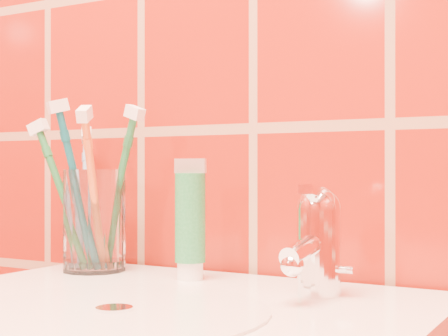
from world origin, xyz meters
The scene contains 8 objects.
glass_tumbler centered at (-0.20, 1.11, 0.92)m, with size 0.08×0.08×0.14m, color white.
toothpaste_tube centered at (-0.04, 1.11, 0.92)m, with size 0.04×0.04×0.15m.
faucet centered at (0.14, 1.09, 0.91)m, with size 0.05×0.11×0.12m.
toothbrush_0 centered at (-0.23, 1.13, 0.95)m, with size 0.08×0.09×0.20m, color #6B92BE, non-canonical shape.
toothbrush_1 centered at (-0.16, 1.12, 0.96)m, with size 0.09×0.03×0.23m, color #1E703D, non-canonical shape.
toothbrush_2 centered at (-0.17, 1.08, 0.96)m, with size 0.06×0.10×0.22m, color #D56225, non-canonical shape.
toothbrush_3 centered at (-0.20, 1.08, 0.96)m, with size 0.05×0.07×0.23m, color #0C5665, non-canonical shape.
toothbrush_4 centered at (-0.23, 1.09, 0.95)m, with size 0.10×0.04×0.21m, color #1C6C36, non-canonical shape.
Camera 1 is at (0.41, 0.39, 0.99)m, focal length 55.00 mm.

